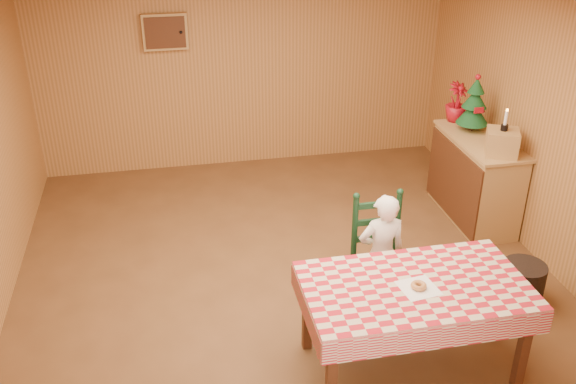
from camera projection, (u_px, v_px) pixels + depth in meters
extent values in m
plane|color=brown|center=(292.00, 295.00, 5.83)|extent=(6.00, 6.00, 0.00)
cube|color=#A9743D|center=(243.00, 64.00, 7.85)|extent=(5.00, 0.10, 2.60)
cube|color=#A9743D|center=(569.00, 141.00, 5.67)|extent=(0.10, 6.00, 2.60)
cube|color=#BE7B46|center=(293.00, 2.00, 4.64)|extent=(5.00, 6.00, 0.10)
cube|color=tan|center=(165.00, 32.00, 7.43)|extent=(0.52, 0.08, 0.42)
cube|color=#4B2714|center=(165.00, 33.00, 7.39)|extent=(0.46, 0.02, 0.36)
sphere|color=black|center=(181.00, 32.00, 7.41)|extent=(0.04, 0.04, 0.04)
cube|color=#4B2714|center=(415.00, 290.00, 4.68)|extent=(1.60, 0.90, 0.06)
cube|color=#4B2714|center=(331.00, 378.00, 4.40)|extent=(0.07, 0.07, 0.69)
cube|color=#4B2714|center=(523.00, 350.00, 4.66)|extent=(0.07, 0.07, 0.69)
cube|color=#4B2714|center=(307.00, 312.00, 5.05)|extent=(0.07, 0.07, 0.69)
cube|color=#4B2714|center=(477.00, 291.00, 5.30)|extent=(0.07, 0.07, 0.69)
cube|color=#B21723|center=(416.00, 285.00, 4.66)|extent=(1.64, 0.94, 0.02)
cube|color=#B21723|center=(440.00, 338.00, 4.30)|extent=(1.64, 0.02, 0.18)
cube|color=#B21723|center=(393.00, 262.00, 5.12)|extent=(1.64, 0.02, 0.18)
cube|color=#37612C|center=(306.00, 310.00, 4.56)|extent=(0.02, 0.94, 0.18)
cube|color=#37612C|center=(517.00, 283.00, 4.85)|extent=(0.02, 0.94, 0.18)
cube|color=black|center=(380.00, 268.00, 5.45)|extent=(0.44, 0.40, 0.04)
cylinder|color=black|center=(363.00, 304.00, 5.37)|extent=(0.04, 0.04, 0.41)
cylinder|color=black|center=(406.00, 298.00, 5.44)|extent=(0.04, 0.04, 0.41)
cylinder|color=black|center=(352.00, 281.00, 5.67)|extent=(0.04, 0.04, 0.41)
cylinder|color=black|center=(393.00, 276.00, 5.73)|extent=(0.04, 0.04, 0.41)
cylinder|color=black|center=(355.00, 228.00, 5.42)|extent=(0.05, 0.05, 0.60)
sphere|color=black|center=(356.00, 196.00, 5.28)|extent=(0.06, 0.06, 0.06)
cylinder|color=black|center=(397.00, 223.00, 5.49)|extent=(0.05, 0.05, 0.60)
sphere|color=black|center=(400.00, 192.00, 5.35)|extent=(0.06, 0.06, 0.06)
cube|color=black|center=(375.00, 237.00, 5.51)|extent=(0.38, 0.03, 0.05)
cube|color=black|center=(376.00, 221.00, 5.43)|extent=(0.38, 0.03, 0.05)
cube|color=black|center=(378.00, 205.00, 5.36)|extent=(0.38, 0.03, 0.05)
imported|color=white|center=(381.00, 255.00, 5.39)|extent=(0.41, 0.27, 1.12)
cube|color=white|center=(418.00, 288.00, 4.61)|extent=(0.29, 0.29, 0.00)
torus|color=#BB7D43|center=(419.00, 286.00, 4.60)|extent=(0.14, 0.14, 0.04)
cube|color=tan|center=(475.00, 180.00, 6.91)|extent=(0.50, 1.20, 0.90)
cube|color=tan|center=(481.00, 140.00, 6.70)|extent=(0.54, 1.24, 0.03)
cube|color=#4B2714|center=(453.00, 182.00, 6.86)|extent=(0.02, 1.20, 0.80)
cube|color=tan|center=(502.00, 142.00, 6.28)|extent=(0.40, 0.40, 0.25)
cylinder|color=#4B2714|center=(471.00, 127.00, 6.89)|extent=(0.04, 0.04, 0.08)
cone|color=#0D3919|center=(473.00, 113.00, 6.82)|extent=(0.34, 0.34, 0.24)
cone|color=#0D3919|center=(475.00, 98.00, 6.74)|extent=(0.26, 0.26, 0.20)
cone|color=#0D3919|center=(477.00, 85.00, 6.68)|extent=(0.18, 0.18, 0.16)
sphere|color=maroon|center=(478.00, 77.00, 6.64)|extent=(0.06, 0.06, 0.06)
cube|color=maroon|center=(479.00, 110.00, 6.64)|extent=(0.10, 0.02, 0.06)
sphere|color=maroon|center=(483.00, 111.00, 6.76)|extent=(0.04, 0.04, 0.04)
sphere|color=maroon|center=(466.00, 102.00, 6.80)|extent=(0.04, 0.04, 0.04)
sphere|color=maroon|center=(475.00, 92.00, 6.81)|extent=(0.04, 0.04, 0.04)
imported|color=maroon|center=(457.00, 102.00, 7.06)|extent=(0.32, 0.32, 0.44)
cylinder|color=black|center=(504.00, 128.00, 6.21)|extent=(0.07, 0.07, 0.06)
cylinder|color=white|center=(506.00, 118.00, 6.17)|extent=(0.03, 0.03, 0.14)
sphere|color=orange|center=(507.00, 110.00, 6.13)|extent=(0.02, 0.02, 0.02)
cylinder|color=black|center=(522.00, 283.00, 5.65)|extent=(0.46, 0.46, 0.38)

